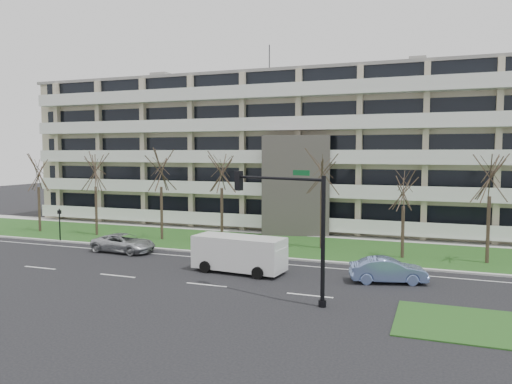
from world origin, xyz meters
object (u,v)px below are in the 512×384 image
at_px(silver_pickup, 124,243).
at_px(white_van, 240,251).
at_px(pedestrian_signal, 60,221).
at_px(blue_sedan, 388,270).
at_px(traffic_signal, 291,216).

bearing_deg(silver_pickup, white_van, -101.16).
distance_m(white_van, pedestrian_signal, 18.76).
height_order(silver_pickup, pedestrian_signal, pedestrian_signal).
relative_size(blue_sedan, white_van, 0.73).
bearing_deg(white_van, pedestrian_signal, 171.21).
relative_size(traffic_signal, pedestrian_signal, 2.38).
relative_size(silver_pickup, pedestrian_signal, 1.77).
xyz_separation_m(blue_sedan, traffic_signal, (-4.30, -5.19, 3.57)).
distance_m(traffic_signal, pedestrian_signal, 24.69).
relative_size(silver_pickup, traffic_signal, 0.75).
xyz_separation_m(white_van, traffic_signal, (4.62, -4.53, 2.94)).
bearing_deg(white_van, silver_pickup, 170.55).
xyz_separation_m(traffic_signal, pedestrian_signal, (-22.81, 9.11, -2.51)).
height_order(blue_sedan, pedestrian_signal, pedestrian_signal).
height_order(silver_pickup, white_van, white_van).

